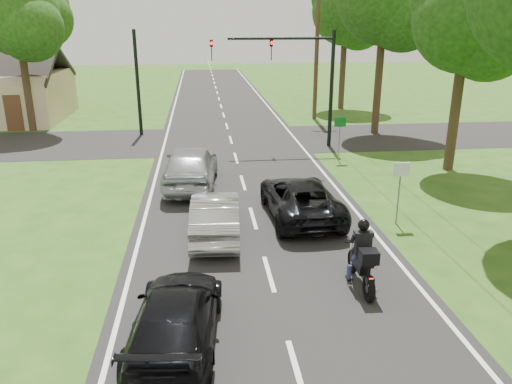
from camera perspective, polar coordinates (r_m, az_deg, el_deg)
ground at (r=13.54m, az=1.49°, el=-9.34°), size 140.00×140.00×0.00m
road at (r=22.79m, az=-1.94°, el=2.60°), size 8.00×100.00×0.01m
cross_road at (r=28.58m, az=-2.90°, el=5.96°), size 60.00×7.00×0.01m
motorcycle_rider at (r=12.87m, az=12.05°, el=-7.74°), size 0.61×2.14×1.84m
dark_suv at (r=17.13m, az=5.10°, el=-0.66°), size 2.41×4.94×1.35m
silver_sedan at (r=15.57m, az=-4.63°, el=-2.67°), size 1.67×4.21×1.36m
silver_suv at (r=20.36m, az=-7.47°, el=2.99°), size 2.43×5.21×1.72m
dark_car_behind at (r=10.71m, az=-9.14°, el=-13.99°), size 2.15×4.42×1.24m
traffic_signal at (r=26.38m, az=4.70°, el=13.93°), size 6.38×0.44×6.00m
signal_pole_far at (r=30.21m, az=-13.37°, el=11.95°), size 0.20×0.20×6.00m
utility_pole_far at (r=34.74m, az=6.99°, el=16.61°), size 1.60×0.28×10.00m
sign_white at (r=16.81m, az=16.19°, el=1.52°), size 0.55×0.07×2.12m
sign_green at (r=24.20m, az=9.57°, el=7.20°), size 0.55×0.07×2.12m
tree_row_c at (r=23.56m, az=23.69°, el=17.00°), size 4.80×4.65×8.76m
tree_row_d at (r=30.55m, az=15.21°, el=20.23°), size 5.76×5.58×10.45m
tree_row_e at (r=39.21m, az=10.72°, el=19.24°), size 5.28×5.12×9.61m
tree_left_near at (r=33.15m, az=-25.31°, el=17.44°), size 5.12×4.96×9.22m
tree_left_far at (r=43.27m, az=-23.83°, el=18.39°), size 5.76×5.58×10.14m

